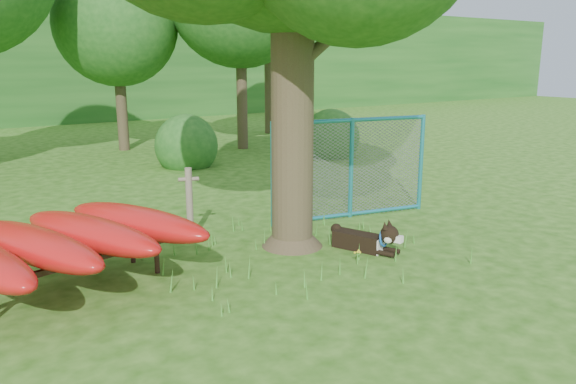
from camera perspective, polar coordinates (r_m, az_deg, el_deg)
ground at (r=7.99m, az=3.72°, el=-8.84°), size 80.00×80.00×0.00m
wooden_post at (r=9.58m, az=-9.97°, el=-1.04°), size 0.34×0.17×1.26m
kayak_rack at (r=7.91m, az=-21.79°, el=-4.47°), size 3.64×3.26×0.94m
husky_dog at (r=9.11m, az=8.20°, el=-4.76°), size 0.67×1.25×0.57m
fence_section at (r=10.86m, az=6.43°, el=2.42°), size 3.26×0.75×3.23m
wildflower_clump at (r=8.52m, az=7.09°, el=-6.18°), size 0.10×0.09×0.22m
bg_tree_c at (r=19.79m, az=-17.07°, el=15.95°), size 4.00×4.00×6.12m
bg_tree_e at (r=23.57m, az=-2.01°, el=18.73°), size 4.60×4.60×7.55m
shrub_right at (r=17.96m, az=4.36°, el=3.64°), size 1.80×1.80×1.80m
shrub_mid at (r=16.48m, az=-10.20°, el=2.59°), size 1.80×1.80×1.80m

